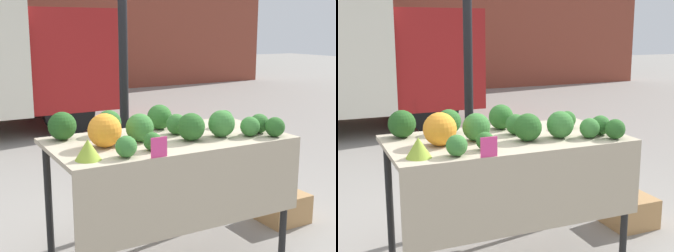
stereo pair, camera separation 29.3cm
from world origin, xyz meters
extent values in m
cylinder|color=black|center=(-0.06, 0.60, 1.19)|extent=(0.07, 0.07, 2.38)
cube|color=maroon|center=(0.69, 5.02, 1.12)|extent=(1.40, 2.02, 1.54)
cylinder|color=black|center=(0.55, 4.12, 0.39)|extent=(0.78, 0.22, 0.78)
cylinder|color=black|center=(0.55, 5.92, 0.39)|extent=(0.78, 0.22, 0.78)
cube|color=tan|center=(0.00, 0.00, 0.86)|extent=(1.61, 0.84, 0.03)
cube|color=tan|center=(0.00, -0.42, 0.61)|extent=(1.61, 0.01, 0.48)
cylinder|color=black|center=(-0.74, -0.36, 0.42)|extent=(0.05, 0.05, 0.85)
cylinder|color=black|center=(0.74, -0.36, 0.42)|extent=(0.05, 0.05, 0.85)
cylinder|color=black|center=(-0.74, 0.36, 0.42)|extent=(0.05, 0.05, 0.85)
cylinder|color=black|center=(0.74, 0.36, 0.42)|extent=(0.05, 0.05, 0.85)
sphere|color=orange|center=(-0.47, -0.04, 0.99)|extent=(0.21, 0.21, 0.21)
cone|color=#93B238|center=(-0.66, -0.26, 0.94)|extent=(0.15, 0.15, 0.12)
sphere|color=#285B23|center=(0.09, -0.15, 0.97)|extent=(0.18, 0.18, 0.18)
sphere|color=#2D6628|center=(-0.25, -0.25, 0.94)|extent=(0.11, 0.11, 0.11)
sphere|color=#387533|center=(-0.45, -0.32, 0.94)|extent=(0.13, 0.13, 0.13)
sphere|color=#2D6628|center=(0.54, 0.10, 0.94)|extent=(0.13, 0.13, 0.13)
sphere|color=#336B2D|center=(0.64, -0.18, 0.95)|extent=(0.14, 0.14, 0.14)
sphere|color=#2D6628|center=(-0.32, 0.27, 0.97)|extent=(0.17, 0.17, 0.17)
sphere|color=#387533|center=(0.51, -0.23, 0.95)|extent=(0.14, 0.14, 0.14)
sphere|color=#2D6628|center=(0.07, 0.26, 0.97)|extent=(0.18, 0.18, 0.18)
sphere|color=#285B23|center=(0.65, -0.33, 0.95)|extent=(0.14, 0.14, 0.14)
sphere|color=#336B2D|center=(0.10, 0.06, 0.95)|extent=(0.14, 0.14, 0.14)
sphere|color=#387533|center=(-0.22, -0.01, 0.97)|extent=(0.19, 0.19, 0.19)
sphere|color=#23511E|center=(-0.65, 0.28, 0.97)|extent=(0.19, 0.19, 0.19)
sphere|color=#387533|center=(0.33, -0.15, 0.97)|extent=(0.18, 0.18, 0.18)
cube|color=#E53D84|center=(-0.28, -0.41, 0.94)|extent=(0.10, 0.01, 0.12)
cube|color=tan|center=(1.16, 0.10, 0.12)|extent=(0.37, 0.36, 0.25)
camera|label=1|loc=(-1.49, -2.71, 1.61)|focal=50.00mm
camera|label=2|loc=(-1.23, -2.84, 1.61)|focal=50.00mm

